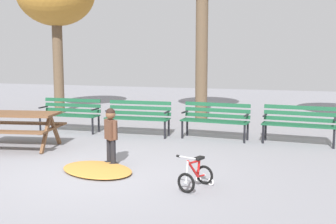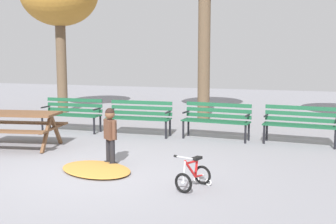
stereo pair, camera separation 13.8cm
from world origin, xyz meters
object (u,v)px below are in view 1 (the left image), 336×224
object	(u,v)px
park_bench_right	(216,118)
park_bench_far_right	(299,121)
picnic_table	(15,121)
kids_bicycle	(196,175)
child_standing	(111,132)
park_bench_left	(138,115)
park_bench_far_left	(70,112)

from	to	relation	value
park_bench_right	park_bench_far_right	world-z (taller)	same
picnic_table	kids_bicycle	world-z (taller)	picnic_table
park_bench_right	kids_bicycle	size ratio (longest dim) A/B	2.60
park_bench_far_right	kids_bicycle	distance (m)	4.11
picnic_table	park_bench_right	distance (m)	4.52
park_bench_far_right	child_standing	world-z (taller)	child_standing
picnic_table	kids_bicycle	xyz separation A→B (m)	(4.38, -1.59, -0.39)
child_standing	park_bench_far_right	bearing A→B (deg)	42.62
park_bench_left	child_standing	distance (m)	2.90
park_bench_right	child_standing	size ratio (longest dim) A/B	1.55
park_bench_right	kids_bicycle	world-z (taller)	park_bench_right
child_standing	park_bench_far_left	bearing A→B (deg)	131.01
park_bench_far_right	picnic_table	bearing A→B (deg)	-158.93
park_bench_left	park_bench_right	bearing A→B (deg)	4.19
park_bench_far_right	park_bench_left	bearing A→B (deg)	-177.97
park_bench_right	child_standing	bearing A→B (deg)	-114.14
park_bench_far_right	kids_bicycle	size ratio (longest dim) A/B	2.60
picnic_table	park_bench_far_right	world-z (taller)	park_bench_far_right
child_standing	picnic_table	bearing A→B (deg)	164.13
park_bench_far_right	park_bench_far_left	bearing A→B (deg)	-178.62
kids_bicycle	park_bench_far_right	bearing A→B (deg)	69.37
park_bench_left	park_bench_far_left	bearing A→B (deg)	-179.92
child_standing	kids_bicycle	bearing A→B (deg)	-25.61
picnic_table	park_bench_right	world-z (taller)	park_bench_right
picnic_table	park_bench_far_right	bearing A→B (deg)	21.07
kids_bicycle	picnic_table	bearing A→B (deg)	159.99
park_bench_far_left	park_bench_right	distance (m)	3.81
picnic_table	park_bench_left	distance (m)	2.92
park_bench_far_left	park_bench_far_right	world-z (taller)	same
picnic_table	park_bench_far_right	xyz separation A→B (m)	(5.82, 2.24, -0.08)
park_bench_left	kids_bicycle	distance (m)	4.41
park_bench_far_left	park_bench_right	xyz separation A→B (m)	(3.81, 0.14, 0.00)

